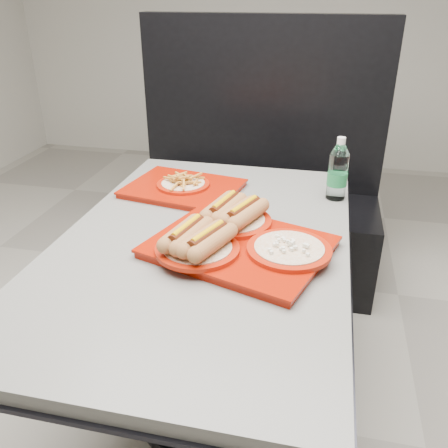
% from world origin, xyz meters
% --- Properties ---
extents(ground, '(6.00, 6.00, 0.00)m').
position_xyz_m(ground, '(0.00, 0.00, 0.00)').
color(ground, gray).
rests_on(ground, ground).
extents(diner_table, '(0.92, 1.42, 0.75)m').
position_xyz_m(diner_table, '(0.00, 0.00, 0.58)').
color(diner_table, black).
rests_on(diner_table, ground).
extents(booth_bench, '(1.30, 0.57, 1.35)m').
position_xyz_m(booth_bench, '(0.00, 1.09, 0.40)').
color(booth_bench, black).
rests_on(booth_bench, ground).
extents(tray_near, '(0.60, 0.53, 0.11)m').
position_xyz_m(tray_near, '(0.11, -0.04, 0.79)').
color(tray_near, '#921303').
rests_on(tray_near, diner_table).
extents(tray_far, '(0.47, 0.39, 0.08)m').
position_xyz_m(tray_far, '(-0.18, 0.36, 0.77)').
color(tray_far, '#921303').
rests_on(tray_far, diner_table).
extents(water_bottle, '(0.07, 0.07, 0.23)m').
position_xyz_m(water_bottle, '(0.40, 0.42, 0.85)').
color(water_bottle, silver).
rests_on(water_bottle, diner_table).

